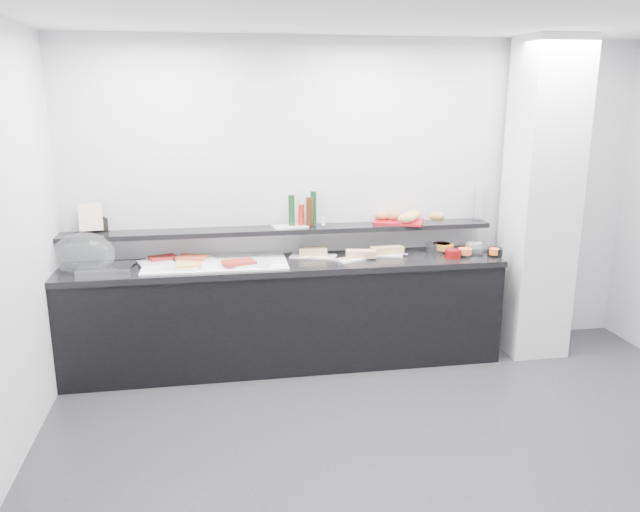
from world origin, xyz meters
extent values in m
plane|color=#2D2D30|center=(0.00, 0.00, 0.00)|extent=(5.00, 5.00, 0.00)
cube|color=silver|center=(0.00, 2.00, 1.35)|extent=(5.00, 0.02, 2.70)
cube|color=silver|center=(1.50, 1.65, 1.35)|extent=(0.50, 0.50, 2.70)
cube|color=black|center=(-0.70, 1.70, 0.42)|extent=(3.60, 0.60, 0.85)
cube|color=black|center=(-0.70, 1.70, 0.88)|extent=(3.62, 0.62, 0.05)
cube|color=black|center=(-0.70, 1.88, 1.13)|extent=(3.60, 0.25, 0.04)
cube|color=#B8B9C0|center=(-2.11, 1.67, 0.92)|extent=(0.42, 0.29, 0.04)
ellipsoid|color=white|center=(-2.27, 1.72, 1.03)|extent=(0.49, 0.33, 0.34)
cube|color=white|center=(-1.26, 1.71, 0.91)|extent=(1.15, 0.56, 0.01)
cube|color=silver|center=(-1.74, 1.78, 0.92)|extent=(0.33, 0.27, 0.01)
cube|color=maroon|center=(-1.69, 1.84, 0.94)|extent=(0.24, 0.19, 0.02)
cube|color=silver|center=(-1.43, 1.79, 0.92)|extent=(0.39, 0.32, 0.01)
cube|color=#D14F2A|center=(-1.45, 1.81, 0.94)|extent=(0.27, 0.22, 0.02)
cube|color=white|center=(-1.52, 1.59, 0.92)|extent=(0.32, 0.26, 0.01)
cube|color=#EDBB5C|center=(-1.47, 1.57, 0.94)|extent=(0.20, 0.13, 0.02)
cube|color=silver|center=(-0.99, 1.61, 0.92)|extent=(0.38, 0.30, 0.01)
cube|color=maroon|center=(-1.08, 1.59, 0.94)|extent=(0.28, 0.22, 0.02)
cube|color=silver|center=(-0.45, 1.80, 0.91)|extent=(0.42, 0.28, 0.01)
cube|color=tan|center=(-0.45, 1.82, 0.94)|extent=(0.24, 0.11, 0.06)
cylinder|color=silver|center=(-0.51, 1.73, 0.92)|extent=(0.16, 0.03, 0.01)
cube|color=white|center=(-0.12, 1.67, 0.91)|extent=(0.34, 0.25, 0.01)
cube|color=tan|center=(-0.06, 1.68, 0.94)|extent=(0.27, 0.14, 0.06)
cylinder|color=#A9ABB0|center=(-0.20, 1.64, 0.92)|extent=(0.15, 0.08, 0.01)
cube|color=white|center=(0.14, 1.76, 0.91)|extent=(0.38, 0.23, 0.01)
cube|color=tan|center=(0.19, 1.77, 0.94)|extent=(0.28, 0.12, 0.06)
cylinder|color=#B8BAC0|center=(0.27, 1.71, 0.92)|extent=(0.16, 0.04, 0.01)
cylinder|color=white|center=(0.64, 1.80, 0.94)|extent=(0.22, 0.22, 0.07)
cylinder|color=orange|center=(0.71, 1.78, 0.95)|extent=(0.15, 0.15, 0.05)
cylinder|color=black|center=(0.70, 1.83, 0.94)|extent=(0.17, 0.17, 0.07)
cylinder|color=#52140B|center=(0.71, 1.81, 0.95)|extent=(0.14, 0.14, 0.05)
cylinder|color=silver|center=(1.05, 1.78, 0.94)|extent=(0.26, 0.26, 0.07)
cylinder|color=white|center=(0.99, 1.82, 0.95)|extent=(0.19, 0.19, 0.05)
cylinder|color=maroon|center=(0.71, 1.58, 0.94)|extent=(0.15, 0.15, 0.07)
cylinder|color=maroon|center=(0.70, 1.59, 0.95)|extent=(0.11, 0.11, 0.05)
cylinder|color=silver|center=(0.93, 1.63, 0.94)|extent=(0.16, 0.16, 0.07)
cylinder|color=#FD703D|center=(0.82, 1.60, 0.95)|extent=(0.14, 0.14, 0.05)
cylinder|color=black|center=(1.08, 1.58, 0.94)|extent=(0.15, 0.15, 0.07)
cylinder|color=orange|center=(1.06, 1.56, 0.95)|extent=(0.11, 0.11, 0.05)
cube|color=black|center=(-2.23, 2.00, 1.28)|extent=(0.22, 0.10, 0.26)
cube|color=beige|center=(-2.24, 1.92, 1.28)|extent=(0.19, 0.07, 0.22)
cube|color=white|center=(-0.63, 1.88, 1.16)|extent=(0.31, 0.22, 0.01)
cylinder|color=#103E17|center=(-0.62, 1.90, 1.29)|extent=(0.06, 0.06, 0.26)
cylinder|color=#3E1F0B|center=(-0.47, 1.87, 1.28)|extent=(0.06, 0.06, 0.24)
cylinder|color=#103B1C|center=(-0.42, 1.94, 1.30)|extent=(0.06, 0.06, 0.28)
cylinder|color=red|center=(-0.54, 1.89, 1.25)|extent=(0.05, 0.05, 0.18)
cylinder|color=white|center=(-0.45, 1.91, 1.20)|extent=(0.04, 0.04, 0.07)
cylinder|color=white|center=(-0.35, 1.85, 1.20)|extent=(0.04, 0.04, 0.07)
cube|color=maroon|center=(0.32, 1.91, 1.16)|extent=(0.49, 0.43, 0.02)
ellipsoid|color=#C2784A|center=(0.20, 1.96, 1.21)|extent=(0.14, 0.09, 0.08)
ellipsoid|color=#AB6A41|center=(0.28, 1.93, 1.21)|extent=(0.14, 0.11, 0.08)
ellipsoid|color=gold|center=(0.46, 1.92, 1.21)|extent=(0.14, 0.09, 0.08)
ellipsoid|color=tan|center=(0.36, 1.79, 1.21)|extent=(0.17, 0.12, 0.08)
ellipsoid|color=#AE8542|center=(0.65, 1.83, 1.21)|extent=(0.16, 0.13, 0.08)
ellipsoid|color=tan|center=(0.41, 1.87, 1.21)|extent=(0.15, 0.10, 0.08)
cylinder|color=silver|center=(1.06, 1.90, 1.30)|extent=(0.12, 0.12, 0.30)
camera|label=1|loc=(-1.25, -3.23, 2.22)|focal=35.00mm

